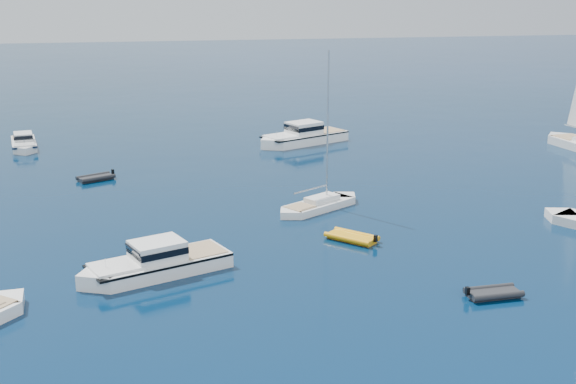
% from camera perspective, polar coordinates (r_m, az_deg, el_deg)
% --- Properties ---
extents(motor_cruiser_centre, '(10.60, 6.58, 2.67)m').
position_cam_1_polar(motor_cruiser_centre, '(46.50, -10.05, -6.17)').
color(motor_cruiser_centre, white).
rests_on(motor_cruiser_centre, ground).
extents(motor_cruiser_distant, '(11.92, 8.12, 3.02)m').
position_cam_1_polar(motor_cruiser_distant, '(82.17, 1.08, 3.71)').
color(motor_cruiser_distant, white).
rests_on(motor_cruiser_distant, ground).
extents(motor_cruiser_horizon, '(3.76, 8.34, 2.11)m').
position_cam_1_polar(motor_cruiser_horizon, '(84.58, -19.42, 3.16)').
color(motor_cruiser_horizon, silver).
rests_on(motor_cruiser_horizon, ground).
extents(sailboat_centre, '(8.48, 6.50, 12.67)m').
position_cam_1_polar(sailboat_centre, '(58.61, 2.36, -1.28)').
color(sailboat_centre, white).
rests_on(sailboat_centre, ground).
extents(tender_yellow, '(4.00, 4.10, 0.95)m').
position_cam_1_polar(tender_yellow, '(51.73, 4.87, -3.68)').
color(tender_yellow, orange).
rests_on(tender_yellow, ground).
extents(tender_grey_near, '(3.30, 1.93, 0.95)m').
position_cam_1_polar(tender_grey_near, '(44.22, 15.34, -7.69)').
color(tender_grey_near, black).
rests_on(tender_grey_near, ground).
extents(tender_grey_far, '(3.81, 3.15, 0.95)m').
position_cam_1_polar(tender_grey_far, '(69.10, -14.40, 0.88)').
color(tender_grey_far, black).
rests_on(tender_grey_far, ground).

